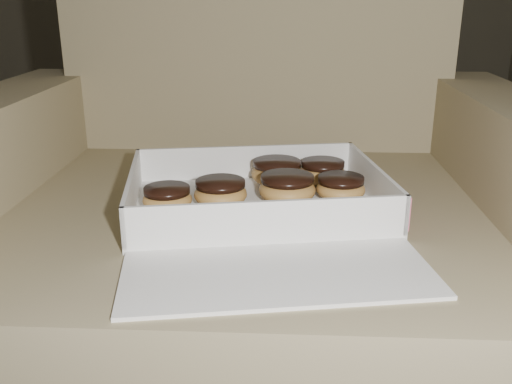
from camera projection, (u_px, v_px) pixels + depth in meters
name	position (u px, v px, depth m)	size (l,w,h in m)	color
armchair	(250.00, 258.00, 1.01)	(0.97, 0.82, 1.01)	#8A7A58
bakery_box	(261.00, 211.00, 0.82)	(0.43, 0.49, 0.06)	white
donut_a	(220.00, 192.00, 0.85)	(0.08, 0.08, 0.04)	gold
donut_b	(323.00, 172.00, 0.95)	(0.08, 0.08, 0.04)	gold
donut_c	(167.00, 198.00, 0.83)	(0.07, 0.07, 0.04)	gold
donut_d	(287.00, 188.00, 0.86)	(0.09, 0.09, 0.04)	gold
donut_e	(341.00, 188.00, 0.87)	(0.07, 0.07, 0.04)	gold
donut_f	(277.00, 172.00, 0.94)	(0.08, 0.08, 0.04)	gold
crumb_a	(149.00, 239.00, 0.73)	(0.01, 0.01, 0.00)	black
crumb_b	(183.00, 227.00, 0.77)	(0.01, 0.01, 0.00)	black
crumb_c	(229.00, 225.00, 0.78)	(0.01, 0.01, 0.00)	black
crumb_d	(147.00, 220.00, 0.79)	(0.01, 0.01, 0.00)	black
crumb_e	(172.00, 220.00, 0.80)	(0.01, 0.01, 0.00)	black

